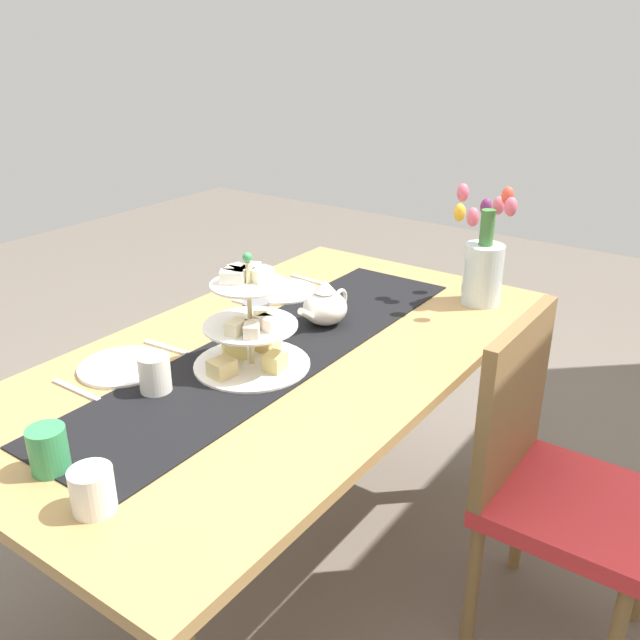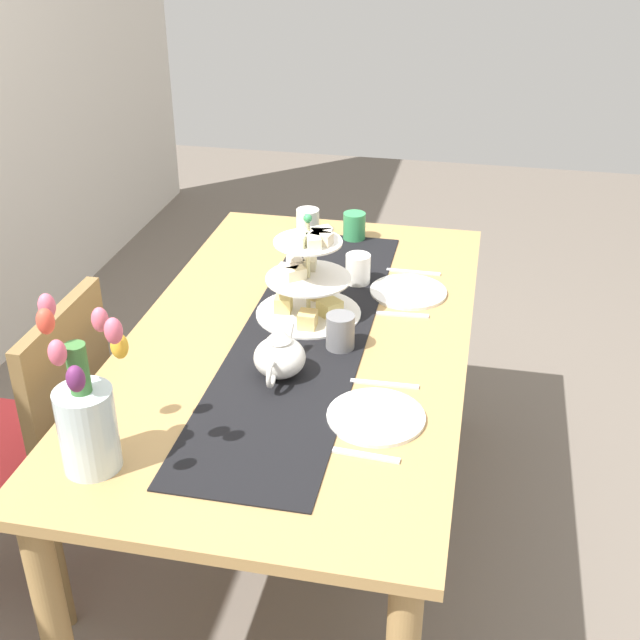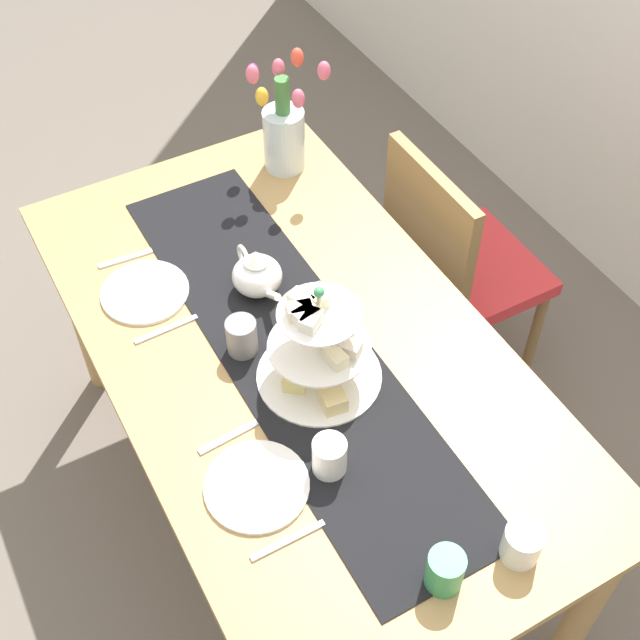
{
  "view_description": "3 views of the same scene",
  "coord_description": "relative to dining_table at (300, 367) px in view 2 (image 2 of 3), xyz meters",
  "views": [
    {
      "loc": [
        1.29,
        1.04,
        1.57
      ],
      "look_at": [
        -0.08,
        0.08,
        0.85
      ],
      "focal_mm": 38.12,
      "sensor_mm": 36.0,
      "label": 1
    },
    {
      "loc": [
        -1.93,
        -0.46,
        1.9
      ],
      "look_at": [
        0.03,
        -0.05,
        0.8
      ],
      "focal_mm": 46.71,
      "sensor_mm": 36.0,
      "label": 2
    },
    {
      "loc": [
        1.2,
        -0.6,
        2.38
      ],
      "look_at": [
        0.01,
        0.06,
        0.84
      ],
      "focal_mm": 47.63,
      "sensor_mm": 36.0,
      "label": 3
    }
  ],
  "objects": [
    {
      "name": "knife_right",
      "position": [
        0.46,
        -0.26,
        0.11
      ],
      "size": [
        0.01,
        0.17,
        0.01
      ],
      "primitive_type": "cube",
      "rotation": [
        0.0,
        0.0,
        0.0
      ],
      "color": "silver",
      "rests_on": "dining_table"
    },
    {
      "name": "dining_table",
      "position": [
        0.0,
        0.0,
        0.0
      ],
      "size": [
        1.68,
        0.92,
        0.77
      ],
      "color": "tan",
      "rests_on": "ground_plane"
    },
    {
      "name": "table_runner",
      "position": [
        0.0,
        -0.01,
        0.11
      ],
      "size": [
        1.4,
        0.35,
        0.0
      ],
      "primitive_type": "cube",
      "color": "black",
      "rests_on": "dining_table"
    },
    {
      "name": "mug_grey",
      "position": [
        -0.05,
        -0.12,
        0.16
      ],
      "size": [
        0.08,
        0.08,
        0.09
      ],
      "primitive_type": "cylinder",
      "color": "slate",
      "rests_on": "table_runner"
    },
    {
      "name": "ground_plane",
      "position": [
        0.0,
        0.0,
        -0.66
      ],
      "size": [
        8.0,
        8.0,
        0.0
      ],
      "primitive_type": "plane",
      "color": "#6B6056"
    },
    {
      "name": "mug_orange",
      "position": [
        0.68,
        -0.03,
        0.15
      ],
      "size": [
        0.08,
        0.08,
        0.09
      ],
      "primitive_type": "cylinder",
      "color": "#389356",
      "rests_on": "dining_table"
    },
    {
      "name": "teapot",
      "position": [
        -0.22,
        0.0,
        0.17
      ],
      "size": [
        0.24,
        0.13,
        0.14
      ],
      "color": "white",
      "rests_on": "table_runner"
    },
    {
      "name": "chair_left",
      "position": [
        -0.26,
        0.69,
        -0.16
      ],
      "size": [
        0.42,
        0.42,
        0.91
      ],
      "color": "olive",
      "rests_on": "ground_plane"
    },
    {
      "name": "tulip_vase",
      "position": [
        -0.64,
        0.3,
        0.24
      ],
      "size": [
        0.23,
        0.22,
        0.38
      ],
      "color": "silver",
      "rests_on": "dining_table"
    },
    {
      "name": "dinner_plate_left",
      "position": [
        -0.35,
        -0.26,
        0.11
      ],
      "size": [
        0.23,
        0.23,
        0.01
      ],
      "primitive_type": "cylinder",
      "color": "white",
      "rests_on": "dining_table"
    },
    {
      "name": "fork_right",
      "position": [
        0.17,
        -0.26,
        0.11
      ],
      "size": [
        0.03,
        0.15,
        0.01
      ],
      "primitive_type": "cube",
      "rotation": [
        0.0,
        0.0,
        0.07
      ],
      "color": "silver",
      "rests_on": "dining_table"
    },
    {
      "name": "cream_jug",
      "position": [
        0.71,
        0.13,
        0.15
      ],
      "size": [
        0.08,
        0.08,
        0.08
      ],
      "primitive_type": "cylinder",
      "color": "white",
      "rests_on": "dining_table"
    },
    {
      "name": "tiered_cake_stand",
      "position": [
        0.12,
        -0.0,
        0.21
      ],
      "size": [
        0.3,
        0.3,
        0.3
      ],
      "color": "beige",
      "rests_on": "table_runner"
    },
    {
      "name": "dinner_plate_right",
      "position": [
        0.31,
        -0.26,
        0.11
      ],
      "size": [
        0.23,
        0.23,
        0.01
      ],
      "primitive_type": "cylinder",
      "color": "white",
      "rests_on": "dining_table"
    },
    {
      "name": "mug_white_text",
      "position": [
        0.35,
        -0.1,
        0.15
      ],
      "size": [
        0.08,
        0.08,
        0.09
      ],
      "primitive_type": "cylinder",
      "color": "white",
      "rests_on": "dining_table"
    },
    {
      "name": "fork_left",
      "position": [
        -0.49,
        -0.26,
        0.11
      ],
      "size": [
        0.03,
        0.15,
        0.01
      ],
      "primitive_type": "cube",
      "rotation": [
        0.0,
        0.0,
        -0.07
      ],
      "color": "silver",
      "rests_on": "dining_table"
    },
    {
      "name": "knife_left",
      "position": [
        -0.2,
        -0.26,
        0.11
      ],
      "size": [
        0.02,
        0.17,
        0.01
      ],
      "primitive_type": "cube",
      "rotation": [
        0.0,
        0.0,
        0.03
      ],
      "color": "silver",
      "rests_on": "dining_table"
    }
  ]
}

